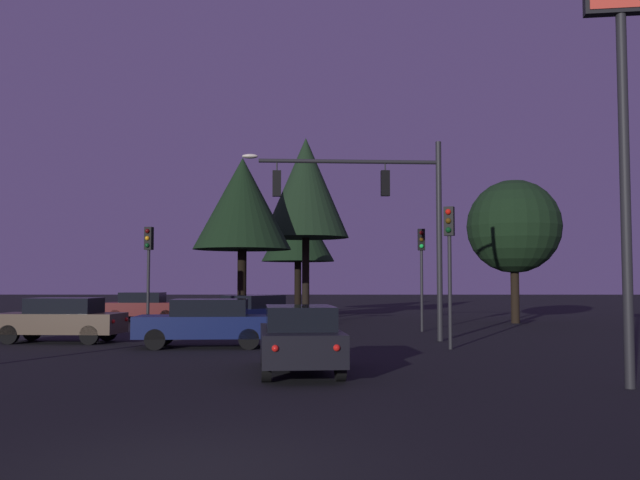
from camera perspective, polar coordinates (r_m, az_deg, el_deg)
ground_plane at (r=32.44m, az=-2.29°, el=-7.04°), size 168.00×168.00×0.00m
traffic_signal_mast_arm at (r=25.00m, az=5.06°, el=2.85°), size 7.02×0.69×7.04m
traffic_light_corner_left at (r=28.55m, az=-13.64°, el=-1.43°), size 0.34×0.38×4.22m
traffic_light_corner_right at (r=22.25m, az=10.37°, el=-0.64°), size 0.37×0.39×4.40m
traffic_light_median at (r=29.92m, az=8.17°, el=-1.49°), size 0.32×0.36×4.29m
car_nearside_lane at (r=16.28m, az=-1.67°, el=-7.86°), size 2.15×4.60×1.52m
car_crossing_left at (r=25.89m, az=-20.10°, el=-6.00°), size 4.33×2.07×1.52m
car_crossing_right at (r=22.82m, az=-9.12°, el=-6.54°), size 4.46×2.07×1.52m
car_far_lane at (r=29.22m, az=-5.50°, el=-5.87°), size 3.86×4.63×1.52m
car_parked_lot at (r=38.22m, az=-13.93°, el=-5.20°), size 4.03×1.91×1.52m
store_sign_illuminated at (r=15.61m, az=23.15°, el=11.64°), size 1.42×0.44×8.41m
tree_behind_sign at (r=37.03m, az=15.33°, el=1.04°), size 4.71×4.71×7.22m
tree_left_far at (r=46.82m, az=-1.79°, el=0.88°), size 4.82×4.82×7.73m
tree_center_horizon at (r=34.65m, az=-6.26°, el=2.90°), size 4.76×4.76×8.12m
tree_right_cluster at (r=38.64m, az=-1.15°, el=4.20°), size 4.68×4.68×9.94m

